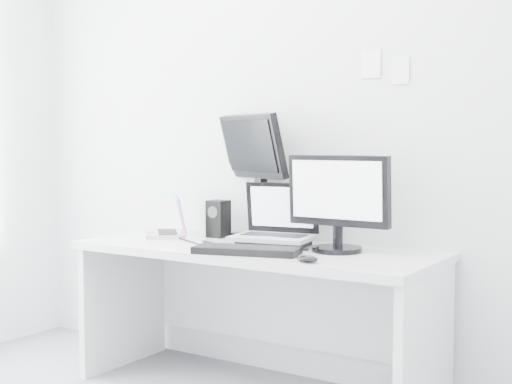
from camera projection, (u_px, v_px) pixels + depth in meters
back_wall at (291, 121)px, 3.74m from camera, size 3.60×0.00×3.60m
desk at (255, 320)px, 3.51m from camera, size 1.80×0.70×0.73m
macbook at (165, 215)px, 3.90m from camera, size 0.37×0.38×0.23m
speaker at (218, 219)px, 3.84m from camera, size 0.11×0.11×0.20m
dell_laptop at (273, 214)px, 3.49m from camera, size 0.43×0.36×0.32m
rear_monitor at (256, 175)px, 3.78m from camera, size 0.53×0.36×0.67m
samsung_monitor at (337, 202)px, 3.31m from camera, size 0.51×0.24×0.47m
keyboard at (247, 250)px, 3.27m from camera, size 0.51×0.30×0.03m
mouse at (307, 259)px, 3.03m from camera, size 0.10×0.07×0.03m
wall_note_0 at (371, 64)px, 3.47m from camera, size 0.10×0.00×0.14m
wall_note_1 at (400, 70)px, 3.39m from camera, size 0.09×0.00×0.13m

